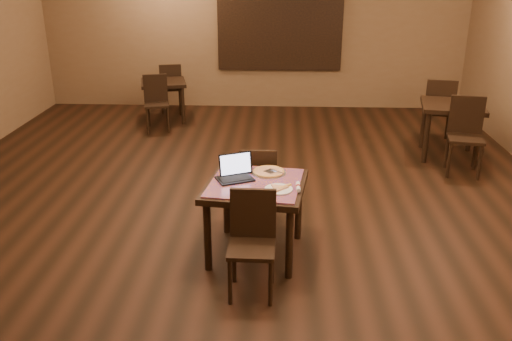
{
  "coord_description": "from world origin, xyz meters",
  "views": [
    {
      "loc": [
        0.52,
        -5.46,
        2.74
      ],
      "look_at": [
        0.3,
        -0.65,
        0.85
      ],
      "focal_mm": 38.0,
      "sensor_mm": 36.0,
      "label": 1
    }
  ],
  "objects_px": {
    "pizza_pan": "(269,173)",
    "other_table_a_chair_near": "(465,131)",
    "chair_main_near": "(252,236)",
    "chair_main_far": "(258,182)",
    "tiled_table": "(255,192)",
    "other_table_a": "(452,113)",
    "other_table_b": "(164,88)",
    "other_table_b_chair_near": "(156,99)",
    "other_table_a_chair_far": "(439,108)",
    "other_table_b_chair_far": "(171,85)",
    "laptop": "(235,172)"
  },
  "relations": [
    {
      "from": "tiled_table",
      "to": "other_table_a",
      "type": "bearing_deg",
      "value": 55.25
    },
    {
      "from": "other_table_b",
      "to": "other_table_b_chair_near",
      "type": "relative_size",
      "value": 1.0
    },
    {
      "from": "other_table_a_chair_far",
      "to": "other_table_b_chair_near",
      "type": "relative_size",
      "value": 1.12
    },
    {
      "from": "pizza_pan",
      "to": "other_table_a_chair_near",
      "type": "distance_m",
      "value": 3.34
    },
    {
      "from": "other_table_b",
      "to": "pizza_pan",
      "type": "bearing_deg",
      "value": -79.8
    },
    {
      "from": "other_table_a_chair_far",
      "to": "other_table_b",
      "type": "relative_size",
      "value": 1.12
    },
    {
      "from": "laptop",
      "to": "other_table_b_chair_far",
      "type": "height_order",
      "value": "laptop"
    },
    {
      "from": "chair_main_far",
      "to": "chair_main_near",
      "type": "bearing_deg",
      "value": 88.65
    },
    {
      "from": "laptop",
      "to": "other_table_b_chair_far",
      "type": "relative_size",
      "value": 0.43
    },
    {
      "from": "other_table_b",
      "to": "other_table_b_chair_near",
      "type": "distance_m",
      "value": 0.55
    },
    {
      "from": "chair_main_near",
      "to": "chair_main_far",
      "type": "xyz_separation_m",
      "value": [
        0.0,
        1.24,
        -0.01
      ]
    },
    {
      "from": "tiled_table",
      "to": "other_table_b_chair_near",
      "type": "height_order",
      "value": "other_table_b_chair_near"
    },
    {
      "from": "chair_main_far",
      "to": "other_table_b_chair_near",
      "type": "distance_m",
      "value": 3.96
    },
    {
      "from": "other_table_b_chair_near",
      "to": "laptop",
      "type": "bearing_deg",
      "value": -81.26
    },
    {
      "from": "other_table_a_chair_near",
      "to": "tiled_table",
      "type": "bearing_deg",
      "value": -128.69
    },
    {
      "from": "other_table_a",
      "to": "pizza_pan",
      "type": "bearing_deg",
      "value": -123.09
    },
    {
      "from": "pizza_pan",
      "to": "other_table_a_chair_near",
      "type": "bearing_deg",
      "value": 38.97
    },
    {
      "from": "tiled_table",
      "to": "chair_main_far",
      "type": "height_order",
      "value": "chair_main_far"
    },
    {
      "from": "chair_main_far",
      "to": "other_table_a_chair_far",
      "type": "bearing_deg",
      "value": -133.83
    },
    {
      "from": "tiled_table",
      "to": "other_table_b",
      "type": "xyz_separation_m",
      "value": [
        -1.85,
        4.66,
        -0.07
      ]
    },
    {
      "from": "chair_main_near",
      "to": "other_table_b_chair_far",
      "type": "height_order",
      "value": "other_table_b_chair_far"
    },
    {
      "from": "other_table_b",
      "to": "other_table_b_chair_far",
      "type": "bearing_deg",
      "value": 74.15
    },
    {
      "from": "other_table_b",
      "to": "other_table_b_chair_far",
      "type": "relative_size",
      "value": 1.0
    },
    {
      "from": "pizza_pan",
      "to": "other_table_a",
      "type": "xyz_separation_m",
      "value": [
        2.58,
        2.7,
        -0.1
      ]
    },
    {
      "from": "tiled_table",
      "to": "other_table_a",
      "type": "relative_size",
      "value": 1.04
    },
    {
      "from": "tiled_table",
      "to": "chair_main_far",
      "type": "bearing_deg",
      "value": 97.59
    },
    {
      "from": "chair_main_far",
      "to": "other_table_b",
      "type": "distance_m",
      "value": 4.44
    },
    {
      "from": "other_table_a",
      "to": "other_table_b",
      "type": "xyz_separation_m",
      "value": [
        -4.54,
        1.72,
        -0.07
      ]
    },
    {
      "from": "laptop",
      "to": "pizza_pan",
      "type": "distance_m",
      "value": 0.35
    },
    {
      "from": "other_table_a",
      "to": "tiled_table",
      "type": "bearing_deg",
      "value": -121.96
    },
    {
      "from": "other_table_b_chair_near",
      "to": "chair_main_far",
      "type": "bearing_deg",
      "value": -75.68
    },
    {
      "from": "other_table_b_chair_near",
      "to": "other_table_b",
      "type": "bearing_deg",
      "value": 74.15
    },
    {
      "from": "other_table_b",
      "to": "other_table_b_chair_far",
      "type": "height_order",
      "value": "other_table_b_chair_far"
    },
    {
      "from": "other_table_a",
      "to": "other_table_b",
      "type": "distance_m",
      "value": 4.86
    },
    {
      "from": "chair_main_far",
      "to": "other_table_a_chair_near",
      "type": "height_order",
      "value": "other_table_a_chair_near"
    },
    {
      "from": "laptop",
      "to": "other_table_a_chair_near",
      "type": "relative_size",
      "value": 0.39
    },
    {
      "from": "laptop",
      "to": "other_table_a",
      "type": "xyz_separation_m",
      "value": [
        2.9,
        2.84,
        -0.16
      ]
    },
    {
      "from": "chair_main_near",
      "to": "other_table_b",
      "type": "xyz_separation_m",
      "value": [
        -1.85,
        5.28,
        0.07
      ]
    },
    {
      "from": "chair_main_near",
      "to": "chair_main_far",
      "type": "height_order",
      "value": "chair_main_near"
    },
    {
      "from": "other_table_a",
      "to": "other_table_b",
      "type": "relative_size",
      "value": 1.08
    },
    {
      "from": "pizza_pan",
      "to": "other_table_b_chair_far",
      "type": "relative_size",
      "value": 0.37
    },
    {
      "from": "other_table_a_chair_near",
      "to": "other_table_b_chair_far",
      "type": "xyz_separation_m",
      "value": [
        -4.54,
        2.86,
        -0.06
      ]
    },
    {
      "from": "other_table_a",
      "to": "other_table_a_chair_near",
      "type": "bearing_deg",
      "value": -77.86
    },
    {
      "from": "other_table_a",
      "to": "other_table_a_chair_near",
      "type": "relative_size",
      "value": 0.96
    },
    {
      "from": "laptop",
      "to": "other_table_a_chair_near",
      "type": "height_order",
      "value": "other_table_a_chair_near"
    },
    {
      "from": "tiled_table",
      "to": "other_table_a",
      "type": "xyz_separation_m",
      "value": [
        2.7,
        2.94,
        0.0
      ]
    },
    {
      "from": "chair_main_near",
      "to": "pizza_pan",
      "type": "height_order",
      "value": "chair_main_near"
    },
    {
      "from": "other_table_b_chair_near",
      "to": "other_table_b_chair_far",
      "type": "xyz_separation_m",
      "value": [
        0.04,
        1.08,
        0.0
      ]
    },
    {
      "from": "other_table_b",
      "to": "chair_main_far",
      "type": "bearing_deg",
      "value": -79.19
    },
    {
      "from": "tiled_table",
      "to": "other_table_a_chair_near",
      "type": "relative_size",
      "value": 1.0
    }
  ]
}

